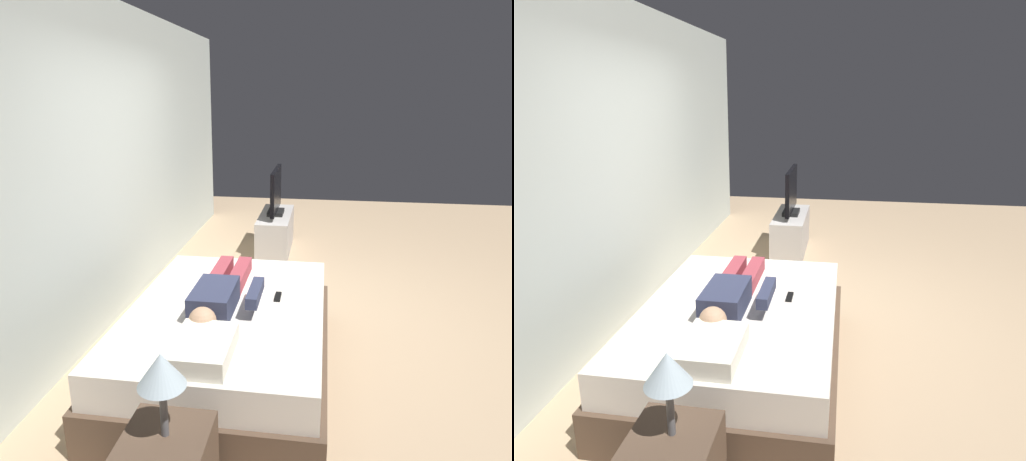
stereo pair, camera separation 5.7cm
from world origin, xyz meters
TOP-DOWN VIEW (x-y plane):
  - ground_plane at (0.00, 0.00)m, footprint 10.00×10.00m
  - back_wall at (0.40, 1.75)m, footprint 6.40×0.10m
  - bed at (-0.98, 0.50)m, footprint 2.05×1.45m
  - pillow at (-1.68, 0.50)m, footprint 0.48×0.34m
  - person at (-0.95, 0.56)m, footprint 1.26×0.46m
  - remote at (-0.80, 0.15)m, footprint 0.15×0.04m
  - tv_stand at (1.85, 0.45)m, footprint 1.10×0.40m
  - tv at (1.85, 0.45)m, footprint 0.88×0.20m
  - lamp at (-2.30, 0.52)m, footprint 0.22×0.22m

SIDE VIEW (x-z plane):
  - ground_plane at x=0.00m, z-range 0.00..0.00m
  - tv_stand at x=1.85m, z-range 0.00..0.50m
  - bed at x=-0.98m, z-range -0.01..0.53m
  - remote at x=-0.80m, z-range 0.54..0.56m
  - pillow at x=-1.68m, z-range 0.54..0.66m
  - person at x=-0.95m, z-range 0.53..0.71m
  - tv at x=1.85m, z-range 0.49..1.08m
  - lamp at x=-2.30m, z-range 0.64..1.06m
  - back_wall at x=0.40m, z-range 0.00..2.80m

